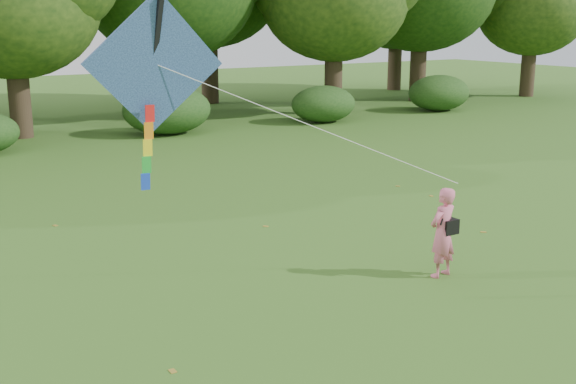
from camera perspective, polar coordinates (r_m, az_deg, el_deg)
ground at (r=12.10m, az=10.63°, el=-8.02°), size 100.00×100.00×0.00m
man_kite_flyer at (r=12.78m, az=12.12°, el=-3.14°), size 0.64×0.49×1.59m
crossbody_bag at (r=12.80m, az=12.61°, el=-2.64°), size 0.43×0.20×0.67m
flying_kite at (r=11.07m, az=-10.43°, el=9.63°), size 5.88×1.94×3.17m
shrub_band at (r=26.99m, az=-16.63°, el=5.48°), size 39.15×3.22×1.88m
fallen_leaves at (r=14.26m, az=3.88°, el=-4.42°), size 10.00×15.01×0.01m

